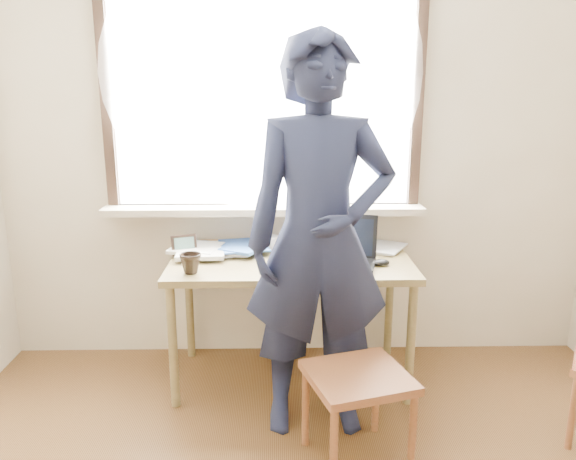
{
  "coord_description": "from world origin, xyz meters",
  "views": [
    {
      "loc": [
        -0.12,
        -1.29,
        1.63
      ],
      "look_at": [
        -0.08,
        0.95,
        1.05
      ],
      "focal_mm": 35.0,
      "sensor_mm": 36.0,
      "label": 1
    }
  ],
  "objects_px": {
    "laptop": "(342,252)",
    "person": "(320,240)",
    "mug_white": "(270,244)",
    "mug_dark": "(191,263)",
    "work_chair": "(358,387)",
    "desk": "(291,273)"
  },
  "relations": [
    {
      "from": "person",
      "to": "mug_dark",
      "type": "bearing_deg",
      "value": 156.81
    },
    {
      "from": "mug_white",
      "to": "mug_dark",
      "type": "xyz_separation_m",
      "value": [
        -0.4,
        -0.39,
        0.01
      ]
    },
    {
      "from": "desk",
      "to": "laptop",
      "type": "height_order",
      "value": "laptop"
    },
    {
      "from": "laptop",
      "to": "work_chair",
      "type": "xyz_separation_m",
      "value": [
        -0.0,
        -0.71,
        -0.4
      ]
    },
    {
      "from": "mug_white",
      "to": "work_chair",
      "type": "xyz_separation_m",
      "value": [
        0.39,
        -0.92,
        -0.39
      ]
    },
    {
      "from": "mug_white",
      "to": "work_chair",
      "type": "height_order",
      "value": "mug_white"
    },
    {
      "from": "work_chair",
      "to": "person",
      "type": "relative_size",
      "value": 0.27
    },
    {
      "from": "mug_dark",
      "to": "work_chair",
      "type": "distance_m",
      "value": 1.03
    },
    {
      "from": "mug_dark",
      "to": "person",
      "type": "bearing_deg",
      "value": -20.23
    },
    {
      "from": "mug_dark",
      "to": "person",
      "type": "xyz_separation_m",
      "value": [
        0.63,
        -0.23,
        0.18
      ]
    },
    {
      "from": "laptop",
      "to": "mug_white",
      "type": "bearing_deg",
      "value": 151.5
    },
    {
      "from": "laptop",
      "to": "mug_dark",
      "type": "xyz_separation_m",
      "value": [
        -0.79,
        -0.17,
        -0.01
      ]
    },
    {
      "from": "work_chair",
      "to": "person",
      "type": "bearing_deg",
      "value": 116.83
    },
    {
      "from": "desk",
      "to": "mug_white",
      "type": "bearing_deg",
      "value": 122.71
    },
    {
      "from": "mug_dark",
      "to": "person",
      "type": "distance_m",
      "value": 0.7
    },
    {
      "from": "laptop",
      "to": "mug_dark",
      "type": "relative_size",
      "value": 3.79
    },
    {
      "from": "mug_white",
      "to": "desk",
      "type": "bearing_deg",
      "value": -57.29
    },
    {
      "from": "laptop",
      "to": "person",
      "type": "xyz_separation_m",
      "value": [
        -0.16,
        -0.41,
        0.17
      ]
    },
    {
      "from": "desk",
      "to": "mug_dark",
      "type": "height_order",
      "value": "mug_dark"
    },
    {
      "from": "mug_dark",
      "to": "work_chair",
      "type": "relative_size",
      "value": 0.21
    },
    {
      "from": "laptop",
      "to": "person",
      "type": "distance_m",
      "value": 0.47
    },
    {
      "from": "mug_dark",
      "to": "laptop",
      "type": "bearing_deg",
      "value": 12.23
    }
  ]
}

